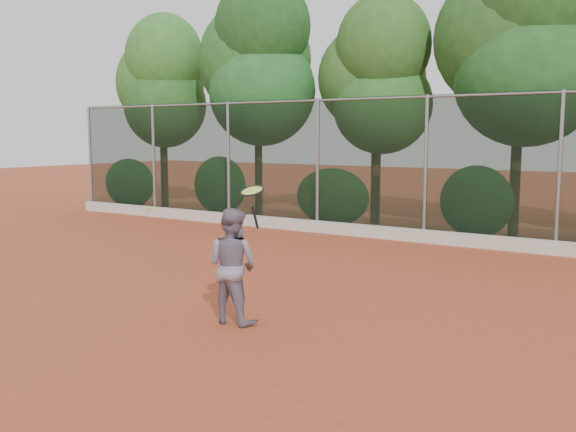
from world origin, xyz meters
The scene contains 7 objects.
ground centered at (0.00, 0.00, 0.00)m, with size 80.00×80.00×0.00m, color #A24426.
concrete_curb centered at (0.00, 6.82, 0.15)m, with size 24.00×0.20×0.30m, color beige.
tennis_player centered at (0.32, -0.87, 0.79)m, with size 0.77×0.60×1.58m, color slate.
chainlink_fence centered at (0.00, 7.00, 1.86)m, with size 24.09×0.09×3.50m.
foliage_backdrop centered at (-0.55, 8.98, 4.40)m, with size 23.70×3.63×7.55m.
tennis_racket centered at (0.73, -0.95, 1.80)m, with size 0.33×0.32×0.58m.
tennis_ball_in_flight centered at (-1.43, -0.69, 1.45)m, with size 0.07×0.07×0.07m.
Camera 1 is at (5.66, -7.62, 2.56)m, focal length 40.00 mm.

